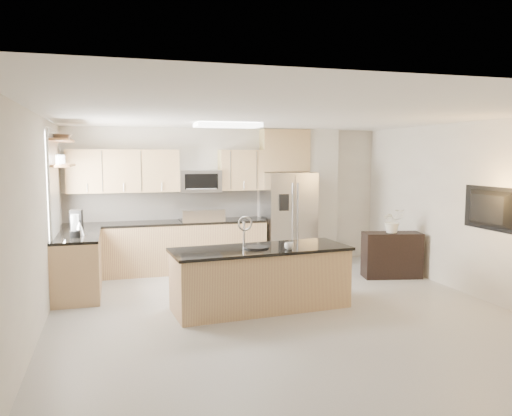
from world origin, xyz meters
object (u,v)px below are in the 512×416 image
object	(u,v)px
range	(202,245)
platter	(256,247)
kettle	(80,228)
refrigerator	(288,219)
flower_vase	(393,215)
island	(261,278)
blender	(75,227)
credenza	(392,255)
television	(486,209)
microwave	(200,181)
cup	(289,246)
bowl	(61,136)
coffee_maker	(76,221)

from	to	relation	value
range	platter	bearing A→B (deg)	-82.86
kettle	range	bearing A→B (deg)	30.16
refrigerator	flower_vase	distance (m)	1.99
island	blender	distance (m)	2.77
credenza	blender	xyz separation A→B (m)	(-5.13, 0.06, 0.68)
platter	television	xyz separation A→B (m)	(3.20, -0.62, 0.50)
microwave	cup	bearing A→B (deg)	-76.28
island	television	world-z (taller)	television
island	blender	xyz separation A→B (m)	(-2.46, 1.12, 0.64)
credenza	platter	world-z (taller)	platter
range	television	xyz separation A→B (m)	(3.51, -3.12, 0.88)
blender	television	xyz separation A→B (m)	(5.58, -1.74, 0.28)
range	credenza	distance (m)	3.38
refrigerator	blender	bearing A→B (deg)	-160.32
range	island	distance (m)	2.53
kettle	flower_vase	distance (m)	5.08
bowl	island	bearing A→B (deg)	-31.02
platter	kettle	world-z (taller)	kettle
island	television	bearing A→B (deg)	-15.52
flower_vase	microwave	bearing A→B (deg)	152.55
blender	bowl	bearing A→B (deg)	110.72
kettle	bowl	bearing A→B (deg)	131.17
credenza	range	bearing A→B (deg)	166.80
range	blender	xyz separation A→B (m)	(-2.07, -1.38, 0.59)
refrigerator	kettle	size ratio (longest dim) A/B	7.62
bowl	coffee_maker	bearing A→B (deg)	53.89
cup	flower_vase	xyz separation A→B (m)	(2.35, 1.29, 0.20)
range	refrigerator	bearing A→B (deg)	-1.60
blender	coffee_maker	distance (m)	0.68
coffee_maker	microwave	bearing A→B (deg)	21.63
coffee_maker	television	size ratio (longest dim) A/B	0.30
island	cup	size ratio (longest dim) A/B	20.08
blender	television	bearing A→B (deg)	-17.29
credenza	microwave	bearing A→B (deg)	164.93
range	television	size ratio (longest dim) A/B	1.06
range	television	bearing A→B (deg)	-41.64
flower_vase	range	bearing A→B (deg)	154.42
microwave	television	size ratio (longest dim) A/B	0.71
credenza	bowl	xyz separation A→B (m)	(-5.31, 0.53, 2.00)
credenza	blender	bearing A→B (deg)	-168.60
credenza	cup	xyz separation A→B (m)	(-2.36, -1.30, 0.50)
range	coffee_maker	bearing A→B (deg)	-161.36
kettle	television	xyz separation A→B (m)	(5.54, -1.94, 0.33)
cup	platter	world-z (taller)	cup
coffee_maker	bowl	size ratio (longest dim) A/B	0.80
range	island	world-z (taller)	island
microwave	platter	xyz separation A→B (m)	(0.31, -2.63, -0.78)
platter	blender	xyz separation A→B (m)	(-2.39, 1.12, 0.21)
refrigerator	bowl	bearing A→B (deg)	-167.41
credenza	platter	distance (m)	2.98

